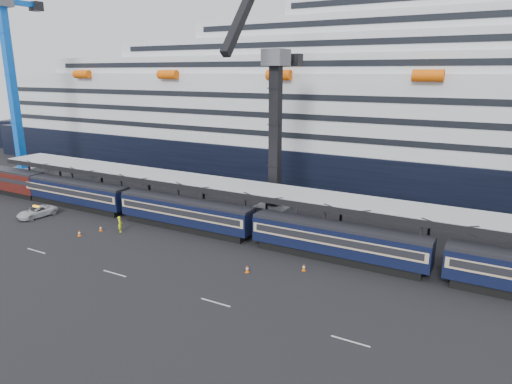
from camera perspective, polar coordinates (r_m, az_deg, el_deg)
ground at (r=39.09m, az=16.46°, el=-15.45°), size 260.00×260.00×0.00m
train at (r=47.92m, az=13.97°, el=-6.55°), size 133.05×3.00×4.05m
canopy at (r=49.83m, az=20.58°, el=-2.54°), size 130.00×6.25×5.53m
cruise_ship at (r=80.02m, az=23.97°, el=8.57°), size 214.09×28.84×34.00m
crane_blue at (r=93.50m, az=-28.54°, el=12.42°), size 4.50×19.91×52.01m
crane_dark_near at (r=58.76m, az=2.24°, el=7.60°), size 4.50×17.75×35.08m
pickup_truck at (r=69.33m, az=-25.73°, el=-2.24°), size 2.83×5.38×1.44m
worker at (r=59.07m, az=-16.65°, el=-3.88°), size 0.86×0.85×2.01m
traffic_cone_a at (r=59.43m, az=-21.23°, el=-4.80°), size 0.38×0.38×0.76m
traffic_cone_b at (r=60.36m, az=-18.85°, el=-4.31°), size 0.36×0.36×0.72m
traffic_cone_c at (r=45.83m, az=-1.11°, el=-9.58°), size 0.38×0.38×0.76m
traffic_cone_d at (r=46.42m, az=6.00°, el=-9.35°), size 0.37×0.37×0.74m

